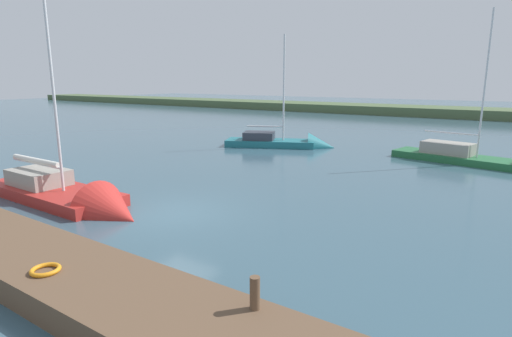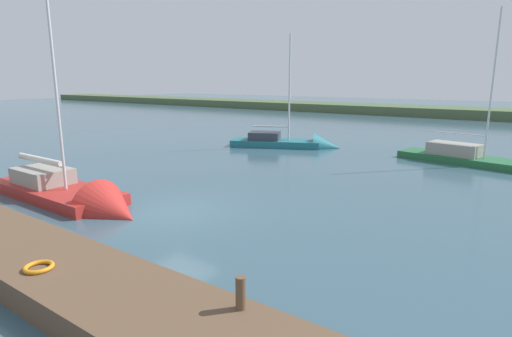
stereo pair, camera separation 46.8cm
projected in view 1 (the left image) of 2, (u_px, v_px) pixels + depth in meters
ground_plane at (175, 213)px, 15.25m from camera, size 200.00×200.00×0.00m
far_shoreline at (439, 116)px, 56.23m from camera, size 180.00×8.00×2.40m
dock_pier at (25, 257)px, 10.74m from camera, size 19.12×2.49×0.63m
mooring_post_near at (255, 293)px, 7.66m from camera, size 0.19×0.19×0.65m
life_ring_buoy at (45, 270)px, 9.20m from camera, size 0.66×0.66×0.10m
sailboat_mid_channel at (74, 202)px, 16.30m from camera, size 8.62×2.41×10.67m
sailboat_inner_slip at (287, 145)px, 30.32m from camera, size 8.10×5.19×9.03m
sailboat_far_left at (484, 163)px, 23.72m from camera, size 9.18×3.80×9.73m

